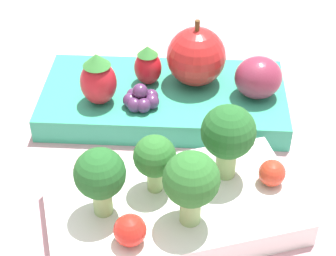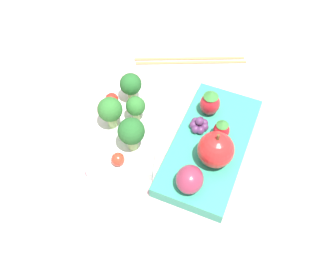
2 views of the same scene
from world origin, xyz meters
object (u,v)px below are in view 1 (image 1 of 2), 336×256
(broccoli_floret_2, at_px, (191,182))
(broccoli_floret_3, at_px, (155,158))
(broccoli_floret_1, at_px, (228,134))
(grape_cluster, at_px, (140,99))
(bento_box_savoury, at_px, (173,209))
(cherry_tomato_0, at_px, (130,230))
(cherry_tomato_1, at_px, (272,173))
(apple, at_px, (196,57))
(bento_box_fruit, at_px, (164,99))
(plum, at_px, (258,78))
(broccoli_floret_0, at_px, (100,176))
(strawberry_0, at_px, (146,66))
(strawberry_1, at_px, (98,79))

(broccoli_floret_2, bearing_deg, broccoli_floret_3, -57.81)
(broccoli_floret_1, distance_m, broccoli_floret_3, 0.06)
(grape_cluster, bearing_deg, bento_box_savoury, 97.85)
(cherry_tomato_0, relative_size, grape_cluster, 0.73)
(cherry_tomato_1, xyz_separation_m, apple, (0.04, -0.14, 0.02))
(bento_box_savoury, distance_m, grape_cluster, 0.12)
(bento_box_savoury, height_order, bento_box_fruit, bento_box_fruit)
(apple, bearing_deg, grape_cluster, 31.37)
(cherry_tomato_0, xyz_separation_m, plum, (-0.12, -0.15, 0.01))
(cherry_tomato_1, xyz_separation_m, grape_cluster, (0.09, -0.11, -0.00))
(apple, bearing_deg, broccoli_floret_1, 92.15)
(bento_box_fruit, distance_m, grape_cluster, 0.04)
(cherry_tomato_0, bearing_deg, broccoli_floret_3, -113.43)
(broccoli_floret_0, xyz_separation_m, plum, (-0.14, -0.12, -0.01))
(cherry_tomato_1, distance_m, grape_cluster, 0.14)
(grape_cluster, bearing_deg, strawberry_0, -102.27)
(broccoli_floret_2, xyz_separation_m, cherry_tomato_0, (0.04, 0.01, -0.03))
(bento_box_fruit, height_order, apple, apple)
(broccoli_floret_3, relative_size, strawberry_0, 1.22)
(broccoli_floret_1, height_order, cherry_tomato_1, broccoli_floret_1)
(strawberry_1, bearing_deg, broccoli_floret_2, 112.55)
(cherry_tomato_0, distance_m, grape_cluster, 0.15)
(strawberry_1, bearing_deg, strawberry_0, -149.49)
(bento_box_savoury, relative_size, broccoli_floret_0, 3.58)
(bento_box_fruit, distance_m, broccoli_floret_0, 0.16)
(apple, relative_size, plum, 1.50)
(strawberry_1, bearing_deg, apple, -165.85)
(broccoli_floret_0, bearing_deg, apple, -119.97)
(bento_box_fruit, height_order, strawberry_0, strawberry_0)
(bento_box_fruit, bearing_deg, strawberry_0, -40.87)
(cherry_tomato_1, height_order, strawberry_0, strawberry_0)
(bento_box_fruit, height_order, cherry_tomato_0, cherry_tomato_0)
(broccoli_floret_3, bearing_deg, cherry_tomato_0, 66.57)
(strawberry_0, height_order, plum, same)
(broccoli_floret_1, xyz_separation_m, cherry_tomato_0, (0.08, 0.06, -0.03))
(broccoli_floret_2, height_order, plum, broccoli_floret_2)
(plum, bearing_deg, broccoli_floret_2, 60.30)
(bento_box_fruit, relative_size, plum, 5.63)
(broccoli_floret_1, height_order, apple, apple)
(bento_box_savoury, relative_size, bento_box_fruit, 0.82)
(broccoli_floret_1, relative_size, strawberry_1, 1.25)
(broccoli_floret_0, height_order, broccoli_floret_1, broccoli_floret_1)
(broccoli_floret_3, bearing_deg, broccoli_floret_0, 26.19)
(broccoli_floret_0, bearing_deg, broccoli_floret_3, -153.81)
(broccoli_floret_0, relative_size, broccoli_floret_2, 0.93)
(broccoli_floret_0, bearing_deg, plum, -138.14)
(bento_box_savoury, bearing_deg, strawberry_1, -67.71)
(bento_box_fruit, xyz_separation_m, broccoli_floret_0, (0.06, 0.14, 0.04))
(broccoli_floret_3, distance_m, apple, 0.14)
(broccoli_floret_2, bearing_deg, bento_box_savoury, -65.85)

